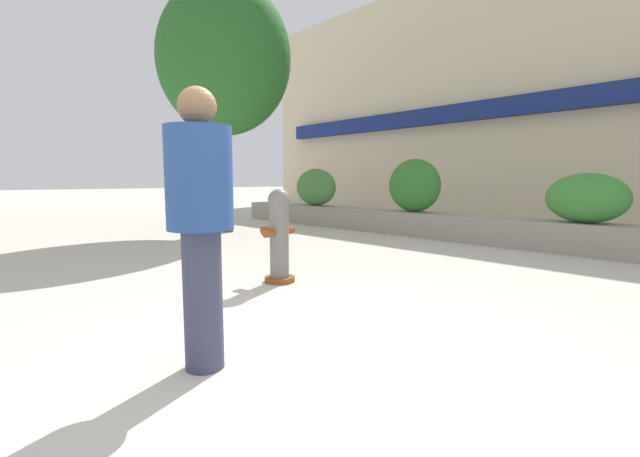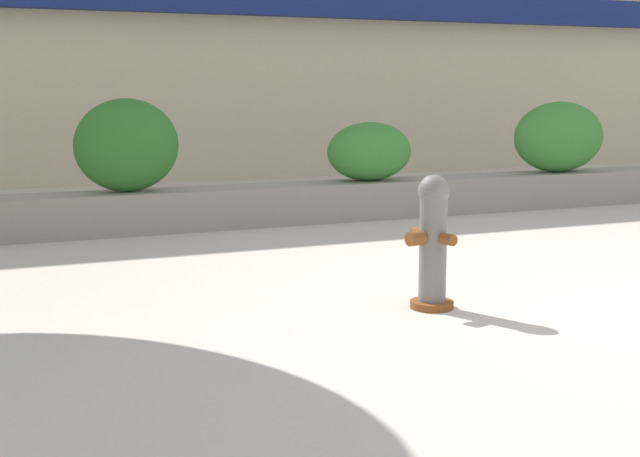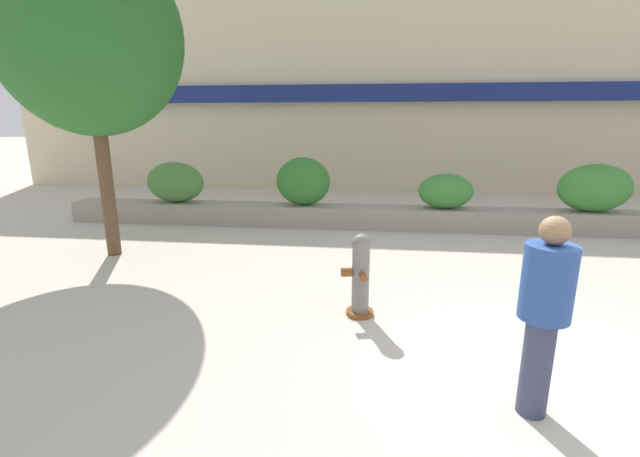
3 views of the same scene
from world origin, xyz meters
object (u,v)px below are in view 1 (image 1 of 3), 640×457
hedge_bush_2 (587,198)px  street_tree (224,60)px  hedge_bush_0 (316,187)px  pedestrian (200,212)px  hedge_bush_1 (414,186)px  fire_hydrant (279,235)px

hedge_bush_2 → street_tree: bearing=-157.5°
hedge_bush_0 → pedestrian: size_ratio=0.82×
hedge_bush_2 → street_tree: 7.56m
street_tree → pedestrian: (6.18, -3.80, -2.81)m
street_tree → pedestrian: street_tree is taller
hedge_bush_0 → hedge_bush_1: size_ratio=1.12×
fire_hydrant → hedge_bush_0: bearing=134.4°
street_tree → pedestrian: size_ratio=3.15×
fire_hydrant → pedestrian: bearing=-48.8°
hedge_bush_1 → pedestrian: bearing=-65.1°
hedge_bush_0 → street_tree: size_ratio=0.26×
hedge_bush_2 → hedge_bush_1: bearing=180.0°
hedge_bush_0 → hedge_bush_2: 6.42m
hedge_bush_1 → street_tree: (-3.18, -2.68, 2.74)m
hedge_bush_2 → pedestrian: 6.48m
street_tree → hedge_bush_0: bearing=89.4°
hedge_bush_0 → pedestrian: (6.16, -6.48, -0.00)m
hedge_bush_0 → fire_hydrant: 6.64m
hedge_bush_2 → fire_hydrant: size_ratio=1.13×
hedge_bush_0 → street_tree: bearing=-90.6°
hedge_bush_2 → pedestrian: pedestrian is taller
hedge_bush_0 → street_tree: street_tree is taller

